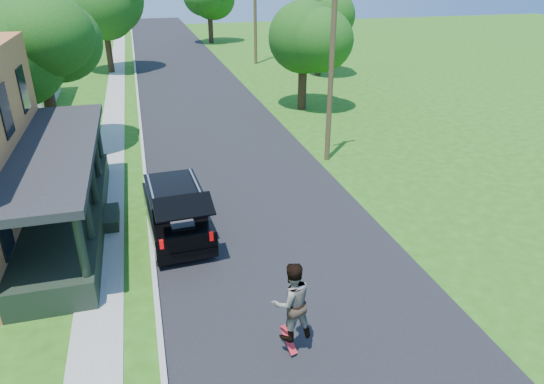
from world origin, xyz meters
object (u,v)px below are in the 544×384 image
object	(u,v)px
tree_right_near	(303,35)
utility_pole_near	(331,70)
black_suv	(176,211)
skateboarder	(292,302)

from	to	relation	value
tree_right_near	utility_pole_near	distance (m)	9.08
black_suv	skateboarder	xyz separation A→B (m)	(2.10, -6.52, 0.61)
skateboarder	tree_right_near	xyz separation A→B (m)	(7.16, 20.68, 3.15)
black_suv	tree_right_near	distance (m)	17.33
tree_right_near	skateboarder	bearing A→B (deg)	-109.09
black_suv	utility_pole_near	world-z (taller)	utility_pole_near
skateboarder	tree_right_near	distance (m)	22.11
black_suv	tree_right_near	size ratio (longest dim) A/B	0.70
black_suv	tree_right_near	bearing A→B (deg)	53.88
utility_pole_near	black_suv	bearing A→B (deg)	-164.35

